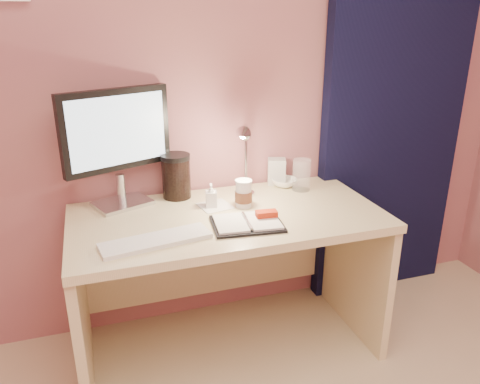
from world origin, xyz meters
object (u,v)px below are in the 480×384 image
object	(u,v)px
lotion_bottle	(211,195)
product_box	(277,171)
monitor	(116,138)
planner	(249,222)
bowl	(284,182)
keyboard	(156,241)
clear_cup	(301,175)
desk_lamp	(260,153)
desk	(224,251)
coffee_cup	(244,194)
dark_jar	(176,178)

from	to	relation	value
lotion_bottle	product_box	xyz separation A→B (m)	(0.41, 0.21, 0.01)
monitor	planner	distance (m)	0.71
bowl	lotion_bottle	size ratio (longest dim) A/B	1.15
keyboard	clear_cup	distance (m)	0.88
planner	desk_lamp	distance (m)	0.37
lotion_bottle	product_box	size ratio (longest dim) A/B	0.83
keyboard	monitor	bearing A→B (deg)	92.47
desk	clear_cup	world-z (taller)	clear_cup
desk	monitor	size ratio (longest dim) A/B	2.56
coffee_cup	desk_lamp	size ratio (longest dim) A/B	0.34
monitor	planner	world-z (taller)	monitor
dark_jar	desk_lamp	size ratio (longest dim) A/B	0.51
keyboard	clear_cup	bearing A→B (deg)	15.39
planner	desk_lamp	bearing A→B (deg)	67.35
keyboard	lotion_bottle	size ratio (longest dim) A/B	3.82
planner	lotion_bottle	bearing A→B (deg)	118.80
dark_jar	product_box	world-z (taller)	dark_jar
keyboard	product_box	xyz separation A→B (m)	(0.71, 0.50, 0.06)
desk	lotion_bottle	world-z (taller)	lotion_bottle
coffee_cup	product_box	distance (m)	0.36
planner	clear_cup	xyz separation A→B (m)	(0.40, 0.32, 0.07)
planner	clear_cup	world-z (taller)	clear_cup
monitor	clear_cup	distance (m)	0.93
desk	product_box	size ratio (longest dim) A/B	10.23
monitor	dark_jar	distance (m)	0.35
bowl	monitor	bearing A→B (deg)	-179.57
coffee_cup	bowl	size ratio (longest dim) A/B	0.99
keyboard	bowl	size ratio (longest dim) A/B	3.32
desk_lamp	lotion_bottle	bearing A→B (deg)	-153.30
planner	bowl	bearing A→B (deg)	56.34
monitor	desk_lamp	bearing A→B (deg)	-34.03
monitor	desk_lamp	xyz separation A→B (m)	(0.64, -0.14, -0.09)
coffee_cup	lotion_bottle	bearing A→B (deg)	164.30
planner	dark_jar	world-z (taller)	dark_jar
monitor	coffee_cup	xyz separation A→B (m)	(0.54, -0.19, -0.27)
planner	clear_cup	distance (m)	0.52
bowl	product_box	bearing A→B (deg)	115.81
keyboard	product_box	bearing A→B (deg)	25.37
clear_cup	bowl	size ratio (longest dim) A/B	1.22
desk	coffee_cup	xyz separation A→B (m)	(0.10, -0.01, 0.29)
clear_cup	desk_lamp	bearing A→B (deg)	-164.77
monitor	bowl	size ratio (longest dim) A/B	4.15
lotion_bottle	dark_jar	bearing A→B (deg)	126.29
clear_cup	dark_jar	size ratio (longest dim) A/B	0.82
monitor	product_box	world-z (taller)	monitor
desk	bowl	bearing A→B (deg)	26.09
bowl	dark_jar	size ratio (longest dim) A/B	0.67
keyboard	coffee_cup	world-z (taller)	coffee_cup
desk	monitor	xyz separation A→B (m)	(-0.44, 0.18, 0.55)
bowl	desk_lamp	xyz separation A→B (m)	(-0.19, -0.15, 0.22)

